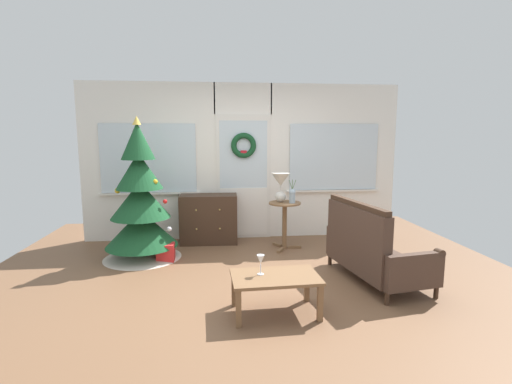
{
  "coord_description": "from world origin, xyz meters",
  "views": [
    {
      "loc": [
        -0.45,
        -4.17,
        1.71
      ],
      "look_at": [
        0.05,
        0.55,
        1.0
      ],
      "focal_mm": 26.54,
      "sensor_mm": 36.0,
      "label": 1
    }
  ],
  "objects_px": {
    "settee_sofa": "(370,250)",
    "dresser_cabinet": "(209,219)",
    "side_table": "(285,216)",
    "wine_glass": "(261,260)",
    "table_lamp": "(281,183)",
    "gift_box": "(166,252)",
    "christmas_tree": "(141,207)",
    "flower_vase": "(292,195)",
    "coffee_table": "(275,281)"
  },
  "relations": [
    {
      "from": "side_table",
      "to": "flower_vase",
      "type": "relative_size",
      "value": 2.05
    },
    {
      "from": "dresser_cabinet",
      "to": "wine_glass",
      "type": "relative_size",
      "value": 4.68
    },
    {
      "from": "christmas_tree",
      "to": "side_table",
      "type": "height_order",
      "value": "christmas_tree"
    },
    {
      "from": "coffee_table",
      "to": "wine_glass",
      "type": "relative_size",
      "value": 4.42
    },
    {
      "from": "dresser_cabinet",
      "to": "coffee_table",
      "type": "relative_size",
      "value": 1.06
    },
    {
      "from": "christmas_tree",
      "to": "flower_vase",
      "type": "bearing_deg",
      "value": 4.06
    },
    {
      "from": "settee_sofa",
      "to": "gift_box",
      "type": "bearing_deg",
      "value": 158.48
    },
    {
      "from": "flower_vase",
      "to": "gift_box",
      "type": "xyz_separation_m",
      "value": [
        -1.83,
        -0.32,
        -0.71
      ]
    },
    {
      "from": "christmas_tree",
      "to": "gift_box",
      "type": "xyz_separation_m",
      "value": [
        0.34,
        -0.17,
        -0.61
      ]
    },
    {
      "from": "gift_box",
      "to": "dresser_cabinet",
      "type": "bearing_deg",
      "value": 55.28
    },
    {
      "from": "christmas_tree",
      "to": "settee_sofa",
      "type": "xyz_separation_m",
      "value": [
        2.85,
        -1.16,
        -0.36
      ]
    },
    {
      "from": "side_table",
      "to": "coffee_table",
      "type": "distance_m",
      "value": 2.14
    },
    {
      "from": "table_lamp",
      "to": "gift_box",
      "type": "distance_m",
      "value": 1.93
    },
    {
      "from": "flower_vase",
      "to": "wine_glass",
      "type": "relative_size",
      "value": 1.79
    },
    {
      "from": "dresser_cabinet",
      "to": "coffee_table",
      "type": "distance_m",
      "value": 2.62
    },
    {
      "from": "dresser_cabinet",
      "to": "gift_box",
      "type": "xyz_separation_m",
      "value": [
        -0.58,
        -0.84,
        -0.27
      ]
    },
    {
      "from": "wine_glass",
      "to": "table_lamp",
      "type": "bearing_deg",
      "value": 75.27
    },
    {
      "from": "side_table",
      "to": "flower_vase",
      "type": "bearing_deg",
      "value": -30.96
    },
    {
      "from": "table_lamp",
      "to": "gift_box",
      "type": "bearing_deg",
      "value": -165.75
    },
    {
      "from": "flower_vase",
      "to": "coffee_table",
      "type": "distance_m",
      "value": 2.16
    },
    {
      "from": "settee_sofa",
      "to": "side_table",
      "type": "relative_size",
      "value": 2.07
    },
    {
      "from": "settee_sofa",
      "to": "dresser_cabinet",
      "type": "bearing_deg",
      "value": 136.52
    },
    {
      "from": "side_table",
      "to": "gift_box",
      "type": "distance_m",
      "value": 1.81
    },
    {
      "from": "christmas_tree",
      "to": "side_table",
      "type": "distance_m",
      "value": 2.09
    },
    {
      "from": "dresser_cabinet",
      "to": "table_lamp",
      "type": "xyz_separation_m",
      "value": [
        1.09,
        -0.41,
        0.61
      ]
    },
    {
      "from": "coffee_table",
      "to": "gift_box",
      "type": "bearing_deg",
      "value": 126.59
    },
    {
      "from": "wine_glass",
      "to": "gift_box",
      "type": "distance_m",
      "value": 2.04
    },
    {
      "from": "settee_sofa",
      "to": "coffee_table",
      "type": "height_order",
      "value": "settee_sofa"
    },
    {
      "from": "flower_vase",
      "to": "coffee_table",
      "type": "xyz_separation_m",
      "value": [
        -0.57,
        -2.02,
        -0.51
      ]
    },
    {
      "from": "table_lamp",
      "to": "settee_sofa",
      "type": "bearing_deg",
      "value": -59.34
    },
    {
      "from": "settee_sofa",
      "to": "table_lamp",
      "type": "distance_m",
      "value": 1.75
    },
    {
      "from": "christmas_tree",
      "to": "table_lamp",
      "type": "xyz_separation_m",
      "value": [
        2.01,
        0.25,
        0.27
      ]
    },
    {
      "from": "settee_sofa",
      "to": "table_lamp",
      "type": "height_order",
      "value": "table_lamp"
    },
    {
      "from": "flower_vase",
      "to": "gift_box",
      "type": "bearing_deg",
      "value": -169.97
    },
    {
      "from": "christmas_tree",
      "to": "coffee_table",
      "type": "distance_m",
      "value": 2.49
    },
    {
      "from": "side_table",
      "to": "gift_box",
      "type": "bearing_deg",
      "value": -167.49
    },
    {
      "from": "wine_glass",
      "to": "settee_sofa",
      "type": "bearing_deg",
      "value": 25.65
    },
    {
      "from": "christmas_tree",
      "to": "table_lamp",
      "type": "relative_size",
      "value": 4.48
    },
    {
      "from": "coffee_table",
      "to": "side_table",
      "type": "bearing_deg",
      "value": 77.32
    },
    {
      "from": "dresser_cabinet",
      "to": "gift_box",
      "type": "relative_size",
      "value": 3.82
    },
    {
      "from": "coffee_table",
      "to": "gift_box",
      "type": "relative_size",
      "value": 3.61
    },
    {
      "from": "settee_sofa",
      "to": "side_table",
      "type": "bearing_deg",
      "value": 119.52
    },
    {
      "from": "christmas_tree",
      "to": "settee_sofa",
      "type": "distance_m",
      "value": 3.09
    },
    {
      "from": "dresser_cabinet",
      "to": "side_table",
      "type": "height_order",
      "value": "dresser_cabinet"
    },
    {
      "from": "side_table",
      "to": "wine_glass",
      "type": "relative_size",
      "value": 3.68
    },
    {
      "from": "settee_sofa",
      "to": "gift_box",
      "type": "xyz_separation_m",
      "value": [
        -2.5,
        0.99,
        -0.26
      ]
    },
    {
      "from": "dresser_cabinet",
      "to": "flower_vase",
      "type": "distance_m",
      "value": 1.42
    },
    {
      "from": "christmas_tree",
      "to": "side_table",
      "type": "relative_size",
      "value": 2.75
    },
    {
      "from": "table_lamp",
      "to": "flower_vase",
      "type": "xyz_separation_m",
      "value": [
        0.16,
        -0.1,
        -0.17
      ]
    },
    {
      "from": "christmas_tree",
      "to": "gift_box",
      "type": "height_order",
      "value": "christmas_tree"
    }
  ]
}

